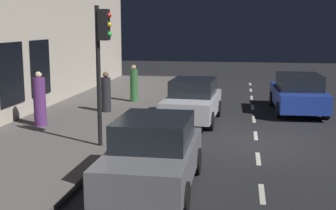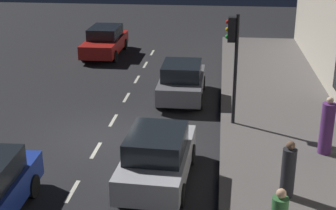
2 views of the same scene
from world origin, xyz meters
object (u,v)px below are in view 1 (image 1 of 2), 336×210
Objects in this scene: pedestrian_0 at (134,85)px; pedestrian_2 at (40,101)px; parked_car_2 at (153,154)px; traffic_light at (102,47)px; parked_car_0 at (193,101)px; parked_car_3 at (298,93)px; pedestrian_1 at (106,94)px.

pedestrian_2 is (2.00, 5.31, 0.09)m from pedestrian_0.
pedestrian_0 is at bearing -74.32° from parked_car_2.
pedestrian_2 reaches higher than pedestrian_0.
traffic_light is 2.12× the size of pedestrian_2.
pedestrian_2 reaches higher than parked_car_0.
pedestrian_1 is (7.53, 1.88, 0.08)m from parked_car_3.
parked_car_0 is 2.43× the size of pedestrian_0.
traffic_light is at bearing 67.25° from parked_car_0.
pedestrian_2 is (4.98, 2.16, 0.21)m from parked_car_0.
pedestrian_0 reaches higher than parked_car_3.
pedestrian_0 is (2.90, -10.26, 0.12)m from parked_car_2.
pedestrian_2 reaches higher than parked_car_2.
pedestrian_2 is (9.02, 4.65, 0.21)m from parked_car_3.
parked_car_0 is 2.51× the size of pedestrian_1.
pedestrian_2 is at bearing -134.63° from pedestrian_1.
traffic_light reaches higher than pedestrian_2.
parked_car_2 is (0.09, 7.10, 0.00)m from parked_car_0.
pedestrian_0 reaches higher than pedestrian_1.
pedestrian_2 reaches higher than pedestrian_1.
parked_car_3 is 2.79× the size of pedestrian_1.
parked_car_3 is (-6.10, -6.82, -2.14)m from traffic_light.
traffic_light is 5.24m from parked_car_0.
parked_car_2 is 2.45× the size of pedestrian_1.
parked_car_3 is (-4.12, -9.60, 0.00)m from parked_car_2.
traffic_light is at bearing 15.26° from pedestrian_2.
parked_car_3 is (-4.04, -2.50, 0.00)m from parked_car_0.
pedestrian_2 is at bearing -45.36° from parked_car_2.
parked_car_2 is 2.37× the size of pedestrian_0.
traffic_light reaches higher than parked_car_0.
parked_car_2 is at bearing 92.03° from parked_car_0.
traffic_light reaches higher than parked_car_2.
parked_car_0 is 4.75m from parked_car_3.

